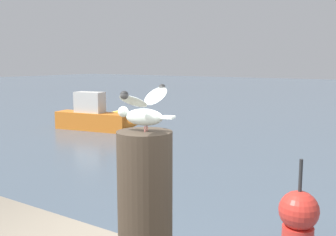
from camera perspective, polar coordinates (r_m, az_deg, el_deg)
name	(u,v)px	position (r m, az deg, el deg)	size (l,w,h in m)	color
mooring_post	(145,206)	(2.46, -3.33, -12.55)	(0.33, 0.33, 0.92)	#382D23
seagull	(144,109)	(2.31, -3.53, 1.28)	(0.39, 0.66, 0.26)	#C66B60
boat_orange	(97,118)	(15.56, -10.15, 0.06)	(3.70, 1.35, 1.48)	orange
channel_buoy	(298,218)	(6.02, 18.31, -13.54)	(0.56, 0.56, 1.33)	red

